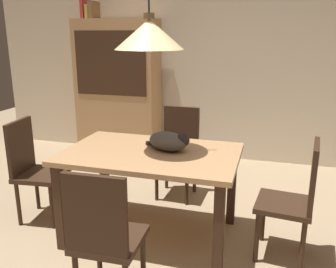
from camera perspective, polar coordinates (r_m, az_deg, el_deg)
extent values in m
plane|color=tan|center=(2.85, -2.56, -20.20)|extent=(10.00, 10.00, 0.00)
cube|color=beige|center=(4.90, 7.50, 12.96)|extent=(6.40, 0.10, 2.90)
cube|color=tan|center=(2.91, -2.72, -3.17)|extent=(1.40, 0.90, 0.04)
cube|color=#382316|center=(2.99, -16.69, -11.11)|extent=(0.07, 0.07, 0.71)
cube|color=#382316|center=(2.59, 8.00, -14.99)|extent=(0.07, 0.07, 0.71)
cube|color=#382316|center=(3.61, -10.02, -5.96)|extent=(0.07, 0.07, 0.71)
cube|color=#382316|center=(3.28, 10.05, -8.20)|extent=(0.07, 0.07, 0.71)
cube|color=#382316|center=(2.89, 17.86, -10.56)|extent=(0.44, 0.44, 0.04)
cube|color=#322014|center=(2.78, 22.01, -6.13)|extent=(0.08, 0.38, 0.48)
cylinder|color=#382316|center=(3.14, 14.81, -12.68)|extent=(0.04, 0.04, 0.41)
cylinder|color=#382316|center=(2.86, 13.87, -15.58)|extent=(0.04, 0.04, 0.41)
cylinder|color=#382316|center=(3.13, 20.77, -13.36)|extent=(0.04, 0.04, 0.41)
cylinder|color=#382316|center=(2.85, 20.50, -16.35)|extent=(0.04, 0.04, 0.41)
cube|color=#382316|center=(3.73, 1.32, -3.73)|extent=(0.41, 0.41, 0.04)
cube|color=#322014|center=(3.82, 2.13, 0.80)|extent=(0.38, 0.05, 0.48)
cylinder|color=#382316|center=(3.72, -1.80, -7.53)|extent=(0.04, 0.04, 0.41)
cylinder|color=#382316|center=(3.63, 3.00, -8.14)|extent=(0.04, 0.04, 0.41)
cylinder|color=#382316|center=(4.00, -0.23, -5.82)|extent=(0.04, 0.04, 0.41)
cylinder|color=#382316|center=(3.92, 4.24, -6.33)|extent=(0.04, 0.04, 0.41)
cube|color=#382316|center=(2.37, -9.17, -16.11)|extent=(0.41, 0.41, 0.04)
cube|color=#322014|center=(2.10, -11.46, -12.48)|extent=(0.38, 0.05, 0.48)
cylinder|color=#382316|center=(2.56, -3.97, -19.18)|extent=(0.04, 0.04, 0.41)
cylinder|color=#382316|center=(2.67, -10.85, -17.93)|extent=(0.04, 0.04, 0.41)
cube|color=#382316|center=(3.48, -19.33, -6.11)|extent=(0.44, 0.44, 0.04)
cube|color=#322014|center=(3.49, -22.30, -1.84)|extent=(0.08, 0.38, 0.48)
cylinder|color=#382316|center=(3.37, -17.88, -10.90)|extent=(0.04, 0.04, 0.41)
cylinder|color=#382316|center=(3.63, -15.56, -8.76)|extent=(0.04, 0.04, 0.41)
cylinder|color=#382316|center=(3.52, -22.57, -10.18)|extent=(0.04, 0.04, 0.41)
cylinder|color=#382316|center=(3.77, -20.01, -8.20)|extent=(0.04, 0.04, 0.41)
ellipsoid|color=#4C4742|center=(2.92, 0.00, -1.14)|extent=(0.39, 0.32, 0.15)
sphere|color=black|center=(2.86, 2.34, -0.97)|extent=(0.11, 0.11, 0.11)
cylinder|color=black|center=(3.02, -1.85, -1.55)|extent=(0.18, 0.04, 0.04)
cone|color=beige|center=(2.76, -2.98, 15.47)|extent=(0.52, 0.52, 0.22)
cylinder|color=#513D23|center=(2.76, -3.02, 18.17)|extent=(0.08, 0.08, 0.04)
cube|color=tan|center=(4.99, -7.87, 6.93)|extent=(1.10, 0.44, 1.85)
cube|color=#382316|center=(4.75, -9.15, 10.94)|extent=(0.97, 0.01, 0.81)
cube|color=#382316|center=(5.20, -7.51, -2.76)|extent=(1.12, 0.45, 0.08)
cube|color=#B73833|center=(5.14, -12.97, 18.86)|extent=(0.04, 0.22, 0.28)
cube|color=gold|center=(5.11, -12.35, 18.35)|extent=(0.04, 0.20, 0.18)
cube|color=brown|center=(5.07, -11.64, 18.64)|extent=(0.06, 0.24, 0.22)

